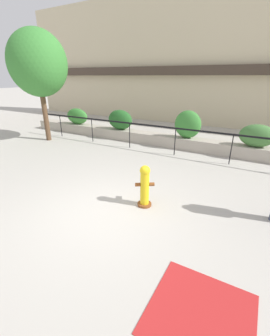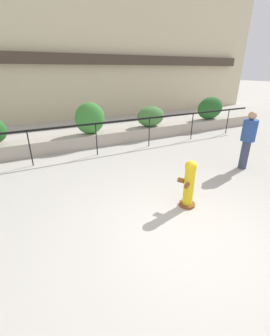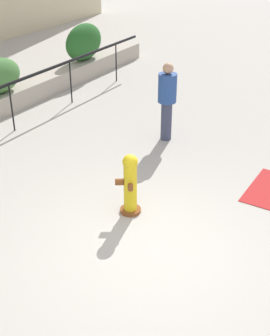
{
  "view_description": "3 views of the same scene",
  "coord_description": "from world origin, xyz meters",
  "px_view_note": "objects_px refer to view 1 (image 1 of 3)",
  "views": [
    {
      "loc": [
        2.91,
        -3.59,
        3.04
      ],
      "look_at": [
        -0.08,
        1.72,
        0.54
      ],
      "focal_mm": 24.0,
      "sensor_mm": 36.0,
      "label": 1
    },
    {
      "loc": [
        -2.31,
        -2.45,
        2.79
      ],
      "look_at": [
        0.06,
        2.1,
        0.55
      ],
      "focal_mm": 24.0,
      "sensor_mm": 36.0,
      "label": 2
    },
    {
      "loc": [
        -4.88,
        -2.71,
        4.46
      ],
      "look_at": [
        1.33,
        1.11,
        0.47
      ],
      "focal_mm": 50.0,
      "sensor_mm": 36.0,
      "label": 3
    }
  ],
  "objects_px": {
    "street_tree": "(38,64)",
    "hedge_bush_1": "(120,120)",
    "hedge_bush_0": "(77,116)",
    "fire_hydrant": "(145,186)",
    "hedge_bush_2": "(188,124)",
    "hedge_bush_3": "(257,136)"
  },
  "relations": [
    {
      "from": "street_tree",
      "to": "hedge_bush_1",
      "type": "bearing_deg",
      "value": 32.69
    },
    {
      "from": "hedge_bush_1",
      "to": "street_tree",
      "type": "distance_m",
      "value": 4.48
    },
    {
      "from": "hedge_bush_0",
      "to": "fire_hydrant",
      "type": "xyz_separation_m",
      "value": [
        6.94,
        -5.18,
        -0.38
      ]
    },
    {
      "from": "hedge_bush_0",
      "to": "hedge_bush_2",
      "type": "bearing_deg",
      "value": 0.0
    },
    {
      "from": "hedge_bush_3",
      "to": "street_tree",
      "type": "height_order",
      "value": "street_tree"
    },
    {
      "from": "hedge_bush_3",
      "to": "fire_hydrant",
      "type": "xyz_separation_m",
      "value": [
        -2.16,
        -5.18,
        -0.38
      ]
    },
    {
      "from": "hedge_bush_0",
      "to": "street_tree",
      "type": "bearing_deg",
      "value": -95.71
    },
    {
      "from": "hedge_bush_0",
      "to": "hedge_bush_1",
      "type": "relative_size",
      "value": 1.06
    },
    {
      "from": "hedge_bush_1",
      "to": "fire_hydrant",
      "type": "distance_m",
      "value": 6.59
    },
    {
      "from": "hedge_bush_2",
      "to": "street_tree",
      "type": "distance_m",
      "value": 7.3
    },
    {
      "from": "hedge_bush_1",
      "to": "street_tree",
      "type": "bearing_deg",
      "value": -147.31
    },
    {
      "from": "hedge_bush_1",
      "to": "hedge_bush_3",
      "type": "distance_m",
      "value": 6.22
    },
    {
      "from": "fire_hydrant",
      "to": "hedge_bush_0",
      "type": "bearing_deg",
      "value": 143.27
    },
    {
      "from": "fire_hydrant",
      "to": "street_tree",
      "type": "height_order",
      "value": "street_tree"
    },
    {
      "from": "fire_hydrant",
      "to": "hedge_bush_1",
      "type": "bearing_deg",
      "value": 128.03
    },
    {
      "from": "hedge_bush_2",
      "to": "street_tree",
      "type": "relative_size",
      "value": 0.24
    },
    {
      "from": "hedge_bush_0",
      "to": "hedge_bush_1",
      "type": "xyz_separation_m",
      "value": [
        2.89,
        0.0,
        0.06
      ]
    },
    {
      "from": "hedge_bush_1",
      "to": "fire_hydrant",
      "type": "bearing_deg",
      "value": -51.97
    },
    {
      "from": "fire_hydrant",
      "to": "street_tree",
      "type": "distance_m",
      "value": 8.38
    },
    {
      "from": "hedge_bush_0",
      "to": "fire_hydrant",
      "type": "relative_size",
      "value": 1.31
    },
    {
      "from": "hedge_bush_2",
      "to": "street_tree",
      "type": "height_order",
      "value": "street_tree"
    },
    {
      "from": "hedge_bush_0",
      "to": "fire_hydrant",
      "type": "bearing_deg",
      "value": -36.73
    }
  ]
}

